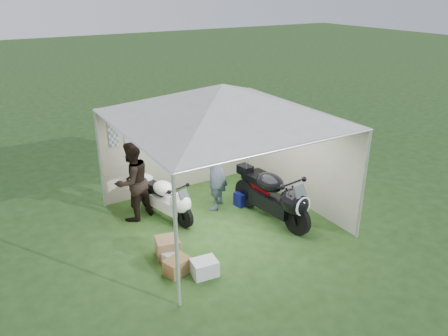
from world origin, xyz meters
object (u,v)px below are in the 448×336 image
Objects in this scene: person_dark_jacket at (132,181)px; crate_3 at (177,266)px; equipment_box at (255,181)px; crate_0 at (205,268)px; crate_1 at (168,247)px; motorcycle_black at (275,196)px; crate_2 at (170,256)px; person_blue_jacket at (216,168)px; motorcycle_white at (168,199)px; paddock_stand at (244,198)px; canopy_tent at (222,105)px.

person_dark_jacket is 4.03× the size of crate_3.
equipment_box is 1.12× the size of crate_0.
person_dark_jacket is 1.87m from crate_1.
motorcycle_black reaches higher than crate_2.
person_dark_jacket reaches higher than crate_0.
person_blue_jacket is 4.38× the size of crate_0.
crate_3 is at bearing -97.53° from crate_1.
crate_3 is (-0.08, -0.58, -0.04)m from crate_1.
crate_2 is at bearing 85.46° from crate_3.
person_dark_jacket is at bearing 132.39° from motorcycle_white.
motorcycle_white is 4.12× the size of crate_1.
motorcycle_white is 3.51× the size of equipment_box.
motorcycle_white is at bearing 139.06° from motorcycle_black.
crate_2 is at bearing -151.31° from equipment_box.
motorcycle_black reaches higher than motorcycle_white.
paddock_stand is at bearing 33.07° from crate_3.
canopy_tent is 1.72m from person_blue_jacket.
crate_3 is at bearing -142.96° from canopy_tent.
crate_2 is (-3.11, -1.70, -0.14)m from equipment_box.
crate_0 is (-1.27, -1.55, -2.43)m from canopy_tent.
person_blue_jacket is (0.20, 0.58, -1.60)m from canopy_tent.
person_blue_jacket is 1.49m from equipment_box.
canopy_tent is 2.55m from person_dark_jacket.
crate_3 is at bearing 143.65° from crate_0.
crate_0 is 1.05× the size of crate_1.
person_blue_jacket is at bearing -168.37° from equipment_box.
equipment_box reaches higher than crate_2.
paddock_stand reaches higher than crate_2.
motorcycle_black reaches higher than crate_3.
person_dark_jacket is (-1.59, 1.06, -1.69)m from canopy_tent.
crate_2 is at bearing -8.40° from person_blue_jacket.
motorcycle_black is at bearing 125.89° from person_dark_jacket.
motorcycle_white is at bearing 70.13° from crate_3.
equipment_box is at bearing 145.10° from person_blue_jacket.
motorcycle_black is 1.11m from paddock_stand.
person_blue_jacket reaches higher than equipment_box.
crate_3 is (-2.48, -1.62, -0.01)m from paddock_stand.
crate_2 is at bearing -152.17° from canopy_tent.
canopy_tent is at bearing 24.43° from person_blue_jacket.
canopy_tent is 12.75× the size of crate_0.
person_blue_jacket reaches higher than person_dark_jacket.
paddock_stand is 1.41× the size of crate_2.
crate_1 is 0.58m from crate_3.
motorcycle_black reaches higher than paddock_stand.
crate_0 reaches higher than crate_2.
crate_1 is (-2.41, -1.04, 0.03)m from paddock_stand.
motorcycle_black is 1.15× the size of person_blue_jacket.
paddock_stand is 2.61m from person_dark_jacket.
crate_3 reaches higher than crate_2.
canopy_tent is 2.91× the size of person_blue_jacket.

